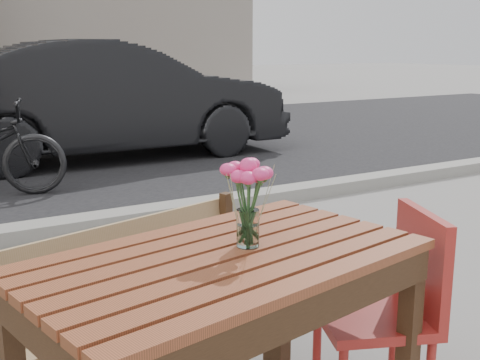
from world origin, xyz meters
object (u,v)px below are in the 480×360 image
at_px(red_chair, 393,300).
at_px(main_vase, 248,192).
at_px(main_table, 225,292).
at_px(parked_car, 110,100).

height_order(red_chair, main_vase, main_vase).
relative_size(main_table, parked_car, 0.30).
xyz_separation_m(main_table, main_vase, (0.10, 0.03, 0.31)).
distance_m(main_vase, parked_car, 6.15).
xyz_separation_m(red_chair, parked_car, (0.96, 6.01, 0.27)).
xyz_separation_m(main_table, parked_car, (1.67, 5.97, 0.10)).
bearing_deg(red_chair, parked_car, -166.80).
height_order(main_vase, parked_car, parked_car).
height_order(main_table, red_chair, red_chair).
bearing_deg(parked_car, red_chair, 171.86).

